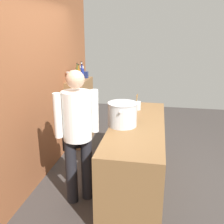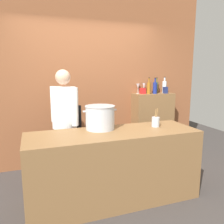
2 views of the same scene
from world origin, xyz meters
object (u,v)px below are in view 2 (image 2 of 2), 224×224
(wine_bottle_cobalt, at_px, (155,88))
(wine_glass_short, at_px, (144,86))
(stockpot_large, at_px, (100,117))
(wine_bottle_clear, at_px, (164,87))
(spice_tin_navy, at_px, (165,90))
(spice_tin_red, at_px, (143,91))
(wine_bottle_olive, at_px, (157,87))
(wine_glass_wide, at_px, (138,86))
(utensil_crock, at_px, (156,122))
(chef, at_px, (65,119))
(wine_bottle_amber, at_px, (149,88))

(wine_bottle_cobalt, height_order, wine_glass_short, wine_bottle_cobalt)
(stockpot_large, height_order, wine_bottle_clear, wine_bottle_clear)
(spice_tin_navy, bearing_deg, spice_tin_red, 170.41)
(wine_bottle_clear, height_order, spice_tin_navy, wine_bottle_clear)
(wine_bottle_olive, bearing_deg, wine_glass_wide, 173.20)
(utensil_crock, height_order, wine_bottle_cobalt, wine_bottle_cobalt)
(chef, height_order, wine_bottle_amber, chef)
(chef, bearing_deg, wine_bottle_cobalt, -109.18)
(wine_glass_short, distance_m, wine_glass_wide, 0.11)
(wine_bottle_cobalt, bearing_deg, wine_bottle_amber, 167.62)
(chef, bearing_deg, utensil_crock, -152.45)
(wine_glass_short, height_order, spice_tin_red, wine_glass_short)
(utensil_crock, bearing_deg, wine_bottle_cobalt, 60.86)
(stockpot_large, height_order, spice_tin_red, spice_tin_red)
(chef, xyz_separation_m, wine_bottle_clear, (1.97, 0.53, 0.38))
(wine_bottle_cobalt, xyz_separation_m, wine_bottle_clear, (0.25, 0.08, 0.01))
(stockpot_large, xyz_separation_m, wine_bottle_amber, (1.22, 0.96, 0.28))
(wine_bottle_amber, relative_size, spice_tin_red, 2.79)
(chef, xyz_separation_m, utensil_crock, (1.12, -0.61, 0.00))
(chef, bearing_deg, stockpot_large, -175.47)
(wine_glass_short, bearing_deg, spice_tin_navy, -21.76)
(wine_bottle_clear, bearing_deg, wine_glass_wide, 170.56)
(stockpot_large, relative_size, wine_glass_short, 2.32)
(utensil_crock, xyz_separation_m, wine_bottle_amber, (0.48, 1.09, 0.37))
(wine_bottle_amber, distance_m, wine_bottle_clear, 0.37)
(utensil_crock, distance_m, wine_bottle_olive, 1.43)
(spice_tin_navy, bearing_deg, wine_glass_wide, 159.29)
(utensil_crock, distance_m, spice_tin_navy, 1.36)
(wine_bottle_olive, distance_m, wine_glass_short, 0.26)
(wine_glass_wide, relative_size, spice_tin_red, 1.72)
(wine_bottle_olive, distance_m, wine_bottle_cobalt, 0.16)
(wine_bottle_clear, xyz_separation_m, wine_glass_short, (-0.40, 0.05, 0.02))
(stockpot_large, bearing_deg, chef, 128.46)
(wine_bottle_amber, relative_size, wine_bottle_cobalt, 1.01)
(wine_bottle_amber, distance_m, wine_bottle_olive, 0.24)
(stockpot_large, height_order, wine_glass_short, wine_glass_short)
(utensil_crock, distance_m, wine_bottle_cobalt, 1.27)
(chef, height_order, wine_bottle_olive, chef)
(stockpot_large, xyz_separation_m, spice_tin_red, (1.11, 1.00, 0.23))
(stockpot_large, distance_m, wine_bottle_clear, 1.90)
(stockpot_large, bearing_deg, utensil_crock, -9.72)
(spice_tin_navy, bearing_deg, stockpot_large, -149.14)
(chef, relative_size, wine_glass_short, 8.71)
(wine_bottle_olive, height_order, wine_glass_wide, wine_bottle_olive)
(wine_glass_short, bearing_deg, wine_bottle_clear, -7.37)
(wine_bottle_clear, bearing_deg, utensil_crock, -126.38)
(wine_glass_short, distance_m, spice_tin_navy, 0.40)
(chef, relative_size, wine_bottle_amber, 5.63)
(utensil_crock, height_order, wine_bottle_clear, wine_bottle_clear)
(stockpot_large, bearing_deg, spice_tin_red, 41.83)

